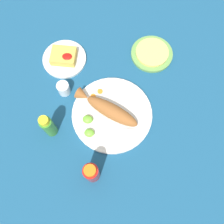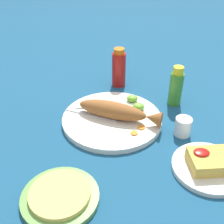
# 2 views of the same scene
# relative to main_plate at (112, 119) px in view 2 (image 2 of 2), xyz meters

# --- Properties ---
(ground_plane) EXTENTS (4.00, 4.00, 0.00)m
(ground_plane) POSITION_rel_main_plate_xyz_m (0.00, 0.00, -0.01)
(ground_plane) COLOR navy
(main_plate) EXTENTS (0.34, 0.34, 0.02)m
(main_plate) POSITION_rel_main_plate_xyz_m (0.00, 0.00, 0.00)
(main_plate) COLOR silver
(main_plate) RESTS_ON ground_plane
(fried_fish) EXTENTS (0.28, 0.17, 0.06)m
(fried_fish) POSITION_rel_main_plate_xyz_m (-0.02, 0.01, 0.04)
(fried_fish) COLOR #935628
(fried_fish) RESTS_ON main_plate
(fork_near) EXTENTS (0.17, 0.09, 0.00)m
(fork_near) POSITION_rel_main_plate_xyz_m (0.08, -0.02, 0.01)
(fork_near) COLOR silver
(fork_near) RESTS_ON main_plate
(fork_far) EXTENTS (0.19, 0.02, 0.00)m
(fork_far) POSITION_rel_main_plate_xyz_m (0.06, -0.07, 0.01)
(fork_far) COLOR silver
(fork_far) RESTS_ON main_plate
(carrot_slice_near) EXTENTS (0.02, 0.02, 0.00)m
(carrot_slice_near) POSITION_rel_main_plate_xyz_m (-0.06, 0.10, 0.01)
(carrot_slice_near) COLOR orange
(carrot_slice_near) RESTS_ON main_plate
(carrot_slice_mid) EXTENTS (0.02, 0.02, 0.00)m
(carrot_slice_mid) POSITION_rel_main_plate_xyz_m (-0.09, 0.07, 0.01)
(carrot_slice_mid) COLOR orange
(carrot_slice_mid) RESTS_ON main_plate
(lime_wedge_main) EXTENTS (0.04, 0.04, 0.02)m
(lime_wedge_main) POSITION_rel_main_plate_xyz_m (-0.10, -0.04, 0.02)
(lime_wedge_main) COLOR #6BB233
(lime_wedge_main) RESTS_ON main_plate
(lime_wedge_side) EXTENTS (0.04, 0.03, 0.02)m
(lime_wedge_side) POSITION_rel_main_plate_xyz_m (-0.08, -0.10, 0.02)
(lime_wedge_side) COLOR #6BB233
(lime_wedge_side) RESTS_ON main_plate
(hot_sauce_bottle_red) EXTENTS (0.06, 0.06, 0.16)m
(hot_sauce_bottle_red) POSITION_rel_main_plate_xyz_m (-0.05, -0.26, 0.07)
(hot_sauce_bottle_red) COLOR #B21914
(hot_sauce_bottle_red) RESTS_ON ground_plane
(hot_sauce_bottle_green) EXTENTS (0.05, 0.05, 0.15)m
(hot_sauce_bottle_green) POSITION_rel_main_plate_xyz_m (-0.24, -0.10, 0.06)
(hot_sauce_bottle_green) COLOR #3D8428
(hot_sauce_bottle_green) RESTS_ON ground_plane
(salt_cup) EXTENTS (0.05, 0.05, 0.06)m
(salt_cup) POSITION_rel_main_plate_xyz_m (-0.22, 0.09, 0.02)
(salt_cup) COLOR silver
(salt_cup) RESTS_ON ground_plane
(side_plate_fries) EXTENTS (0.20, 0.20, 0.01)m
(side_plate_fries) POSITION_rel_main_plate_xyz_m (-0.25, 0.25, -0.00)
(side_plate_fries) COLOR silver
(side_plate_fries) RESTS_ON ground_plane
(fries_pile) EXTENTS (0.11, 0.09, 0.04)m
(fries_pile) POSITION_rel_main_plate_xyz_m (-0.25, 0.25, 0.02)
(fries_pile) COLOR gold
(fries_pile) RESTS_ON side_plate_fries
(tortilla_plate) EXTENTS (0.19, 0.19, 0.01)m
(tortilla_plate) POSITION_rel_main_plate_xyz_m (0.15, 0.32, -0.00)
(tortilla_plate) COLOR #6B9E4C
(tortilla_plate) RESTS_ON ground_plane
(tortilla_stack) EXTENTS (0.15, 0.15, 0.01)m
(tortilla_stack) POSITION_rel_main_plate_xyz_m (0.15, 0.32, 0.01)
(tortilla_stack) COLOR #E0C666
(tortilla_stack) RESTS_ON tortilla_plate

